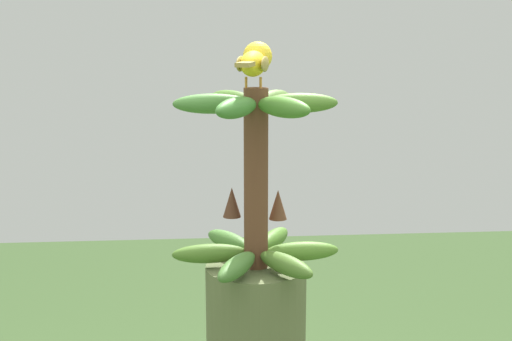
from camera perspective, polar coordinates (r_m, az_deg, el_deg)
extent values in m
cylinder|color=brown|center=(1.34, 0.00, -0.74)|extent=(0.05, 0.05, 0.36)
ellipsoid|color=#486D27|center=(1.31, 2.47, -7.76)|extent=(0.15, 0.11, 0.04)
ellipsoid|color=#4F7E29|center=(1.39, 3.79, -6.61)|extent=(0.05, 0.15, 0.04)
ellipsoid|color=#447124|center=(1.46, 1.40, -5.73)|extent=(0.15, 0.10, 0.04)
ellipsoid|color=#42722D|center=(1.45, -2.22, -5.87)|extent=(0.15, 0.11, 0.04)
ellipsoid|color=#487024|center=(1.37, -3.85, -6.91)|extent=(0.05, 0.15, 0.04)
ellipsoid|color=#406E2C|center=(1.30, -1.58, -7.94)|extent=(0.15, 0.10, 0.04)
ellipsoid|color=#4F7D2B|center=(1.33, 3.62, 5.60)|extent=(0.04, 0.15, 0.04)
ellipsoid|color=#4E702E|center=(1.40, 1.43, 5.88)|extent=(0.15, 0.11, 0.04)
ellipsoid|color=#436D25|center=(1.39, -2.03, 5.85)|extent=(0.15, 0.11, 0.04)
ellipsoid|color=#457C34|center=(1.31, -3.66, 5.52)|extent=(0.04, 0.15, 0.04)
ellipsoid|color=#407C31|center=(1.24, -1.60, 5.21)|extent=(0.15, 0.11, 0.04)
ellipsoid|color=#467E2B|center=(1.25, 2.24, 5.25)|extent=(0.15, 0.11, 0.04)
cone|color=brown|center=(1.38, 1.83, -2.82)|extent=(0.04, 0.04, 0.06)
cone|color=#4C2D1E|center=(1.37, -2.00, -2.63)|extent=(0.04, 0.04, 0.06)
cylinder|color=#C68933|center=(1.31, 0.38, 7.27)|extent=(0.00, 0.01, 0.02)
cylinder|color=#C68933|center=(1.31, -0.82, 7.29)|extent=(0.01, 0.00, 0.02)
ellipsoid|color=yellow|center=(1.31, -0.22, 8.80)|extent=(0.11, 0.07, 0.05)
ellipsoid|color=olive|center=(1.30, 0.75, 8.79)|extent=(0.08, 0.03, 0.03)
ellipsoid|color=olive|center=(1.31, -1.27, 8.80)|extent=(0.08, 0.03, 0.03)
cube|color=olive|center=(1.23, -0.89, 8.76)|extent=(0.07, 0.04, 0.01)
sphere|color=yellow|center=(1.35, 0.13, 9.40)|extent=(0.06, 0.06, 0.06)
sphere|color=black|center=(1.36, -0.71, 9.60)|extent=(0.01, 0.01, 0.01)
cone|color=orange|center=(1.39, 0.39, 9.45)|extent=(0.03, 0.03, 0.02)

